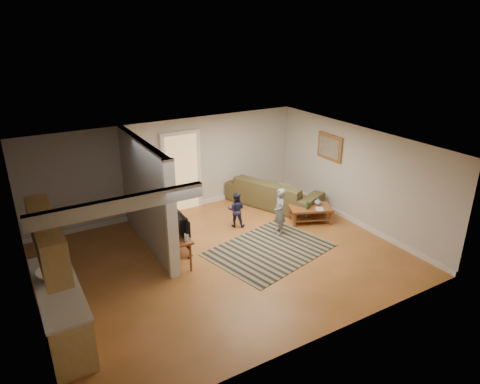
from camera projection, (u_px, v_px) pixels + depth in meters
name	position (u px, v px, depth m)	size (l,w,h in m)	color
ground	(225.00, 259.00, 9.34)	(7.50, 7.50, 0.00)	brown
room_shell	(167.00, 200.00, 8.65)	(7.54, 6.02, 2.52)	beige
area_rug	(270.00, 250.00, 9.71)	(2.62, 1.91, 0.01)	black
sofa	(273.00, 205.00, 12.10)	(2.66, 1.04, 0.78)	#3E3A1F
coffee_table	(311.00, 210.00, 10.98)	(1.21, 0.98, 0.62)	brown
tv_console	(176.00, 236.00, 8.99)	(0.45, 1.10, 0.93)	brown
speaker_left	(188.00, 240.00, 9.23)	(0.09, 0.09, 0.87)	black
speaker_right	(157.00, 223.00, 9.80)	(0.10, 0.10, 1.05)	black
toy_basket	(177.00, 236.00, 9.96)	(0.49, 0.49, 0.44)	#A47B47
child	(279.00, 233.00, 10.49)	(0.42, 0.28, 1.15)	gray
toddler	(236.00, 226.00, 10.84)	(0.44, 0.34, 0.90)	#1F1F41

